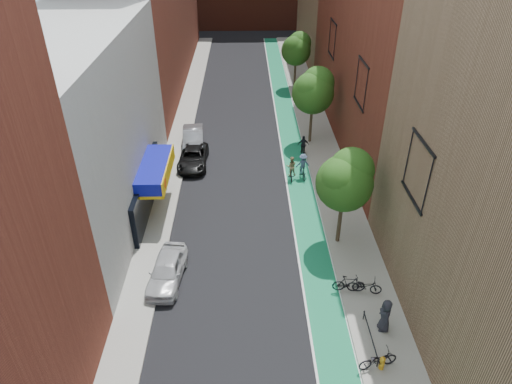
{
  "coord_description": "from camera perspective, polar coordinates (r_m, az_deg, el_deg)",
  "views": [
    {
      "loc": [
        -0.1,
        -12.32,
        18.24
      ],
      "look_at": [
        0.57,
        13.66,
        1.5
      ],
      "focal_mm": 32.0,
      "sensor_mm": 36.0,
      "label": 1
    }
  ],
  "objects": [
    {
      "name": "cyclist_lane_mid",
      "position": [
        38.21,
        5.93,
        5.28
      ],
      "size": [
        0.94,
        1.81,
        1.92
      ],
      "rotation": [
        0.0,
        0.0,
        3.08
      ],
      "color": "black",
      "rests_on": "ground"
    },
    {
      "name": "parked_car_white",
      "position": [
        26.37,
        -11.08,
        -9.56
      ],
      "size": [
        2.17,
        4.5,
        1.48
      ],
      "primitive_type": "imported",
      "rotation": [
        0.0,
        0.0,
        -0.1
      ],
      "color": "silver",
      "rests_on": "ground"
    },
    {
      "name": "sidewalk_right",
      "position": [
        42.92,
        7.57,
        7.45
      ],
      "size": [
        3.0,
        68.0,
        0.15
      ],
      "primitive_type": "cube",
      "color": "gray",
      "rests_on": "ground"
    },
    {
      "name": "pedestrian",
      "position": [
        23.95,
        15.86,
        -14.62
      ],
      "size": [
        0.64,
        0.95,
        1.87
      ],
      "primitive_type": "imported",
      "rotation": [
        0.0,
        0.0,
        -1.62
      ],
      "color": "#21212A",
      "rests_on": "sidewalk_right"
    },
    {
      "name": "parked_car_black",
      "position": [
        37.22,
        -7.87,
        4.3
      ],
      "size": [
        2.27,
        4.88,
        1.35
      ],
      "primitive_type": "imported",
      "rotation": [
        0.0,
        0.0,
        -0.0
      ],
      "color": "black",
      "rests_on": "ground"
    },
    {
      "name": "parked_bike_mid",
      "position": [
        25.69,
        11.52,
        -11.17
      ],
      "size": [
        1.82,
        0.66,
        1.07
      ],
      "primitive_type": "imported",
      "rotation": [
        0.0,
        0.0,
        1.48
      ],
      "color": "black",
      "rests_on": "sidewalk_right"
    },
    {
      "name": "parked_bike_near",
      "position": [
        25.83,
        13.42,
        -11.31
      ],
      "size": [
        1.95,
        1.0,
        0.98
      ],
      "primitive_type": "imported",
      "rotation": [
        0.0,
        0.0,
        1.37
      ],
      "color": "black",
      "rests_on": "sidewalk_right"
    },
    {
      "name": "fire_hydrant",
      "position": [
        22.79,
        15.49,
        -19.85
      ],
      "size": [
        0.26,
        0.26,
        0.75
      ],
      "color": "orange",
      "rests_on": "sidewalk_right"
    },
    {
      "name": "parked_car_silver",
      "position": [
        39.97,
        -7.85,
        6.61
      ],
      "size": [
        2.1,
        5.03,
        1.62
      ],
      "primitive_type": "imported",
      "rotation": [
        0.0,
        0.0,
        0.08
      ],
      "color": "gray",
      "rests_on": "ground"
    },
    {
      "name": "parked_bike_far",
      "position": [
        22.72,
        15.0,
        -19.57
      ],
      "size": [
        1.97,
        1.05,
        0.98
      ],
      "primitive_type": "imported",
      "rotation": [
        0.0,
        0.0,
        1.8
      ],
      "color": "black",
      "rests_on": "sidewalk_right"
    },
    {
      "name": "sidewalk_left",
      "position": [
        42.82,
        -9.33,
        7.23
      ],
      "size": [
        2.0,
        68.0,
        0.15
      ],
      "primitive_type": "cube",
      "color": "gray",
      "rests_on": "ground"
    },
    {
      "name": "building_right_mid_red",
      "position": [
        40.83,
        16.97,
        21.29
      ],
      "size": [
        8.0,
        28.0,
        22.0
      ],
      "primitive_type": "cube",
      "color": "maroon",
      "rests_on": "ground"
    },
    {
      "name": "cyclist_lane_far",
      "position": [
        35.26,
        5.86,
        3.08
      ],
      "size": [
        1.12,
        1.8,
        1.98
      ],
      "rotation": [
        0.0,
        0.0,
        3.27
      ],
      "color": "black",
      "rests_on": "ground"
    },
    {
      "name": "tree_near",
      "position": [
        26.77,
        11.13,
        1.61
      ],
      "size": [
        3.4,
        3.36,
        6.42
      ],
      "color": "#332619",
      "rests_on": "ground"
    },
    {
      "name": "bike_lane",
      "position": [
        42.63,
        4.21,
        7.37
      ],
      "size": [
        2.0,
        68.0,
        0.01
      ],
      "primitive_type": "cube",
      "color": "#167D48",
      "rests_on": "ground"
    },
    {
      "name": "building_left_white",
      "position": [
        31.01,
        -22.1,
        7.05
      ],
      "size": [
        8.0,
        20.0,
        12.0
      ],
      "primitive_type": "cube",
      "color": "silver",
      "rests_on": "ground"
    },
    {
      "name": "tree_far",
      "position": [
        52.5,
        5.09,
        17.49
      ],
      "size": [
        3.3,
        3.25,
        6.21
      ],
      "color": "#332619",
      "rests_on": "ground"
    },
    {
      "name": "tree_mid",
      "position": [
        39.14,
        7.22,
        12.58
      ],
      "size": [
        3.55,
        3.53,
        6.74
      ],
      "color": "#332619",
      "rests_on": "ground"
    },
    {
      "name": "cyclist_lane_near",
      "position": [
        34.93,
        4.42,
        2.74
      ],
      "size": [
        0.76,
        1.61,
        1.92
      ],
      "rotation": [
        0.0,
        0.0,
        3.14
      ],
      "color": "black",
      "rests_on": "ground"
    }
  ]
}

